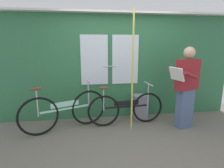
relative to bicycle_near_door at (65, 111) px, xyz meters
The scene contains 7 objects.
ground_plane 1.48m from the bicycle_near_door, 33.49° to the right, with size 6.45×4.31×0.04m, color #666056.
train_door_wall 1.55m from the bicycle_near_door, 25.62° to the left, with size 5.45×0.28×2.39m.
bicycle_near_door is the anchor object (origin of this frame).
bicycle_leaning_behind 1.27m from the bicycle_near_door, ahead, with size 1.66×0.44×0.89m.
passenger_reading_newspaper 2.49m from the bicycle_near_door, ahead, with size 0.61×0.54×1.66m.
trash_bin_by_wall 1.70m from the bicycle_near_door, 11.97° to the left, with size 0.32×0.28×0.57m, color gray.
handrail_pole 1.55m from the bicycle_near_door, ahead, with size 0.04×0.04×2.35m, color #C6C14C.
Camera 1 is at (-0.72, -2.76, 1.71)m, focal length 29.14 mm.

